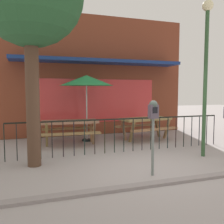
% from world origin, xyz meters
% --- Properties ---
extents(ground, '(40.00, 40.00, 0.00)m').
position_xyz_m(ground, '(0.00, 0.00, 0.00)').
color(ground, '#9E9594').
extents(pub_storefront, '(7.48, 1.48, 4.68)m').
position_xyz_m(pub_storefront, '(0.00, 4.84, 2.34)').
color(pub_storefront, '#392718').
rests_on(pub_storefront, ground).
extents(patio_fence_front, '(6.31, 0.04, 0.97)m').
position_xyz_m(patio_fence_front, '(0.00, 1.63, 0.66)').
color(patio_fence_front, black).
rests_on(patio_fence_front, ground).
extents(picnic_table_left, '(1.90, 1.49, 0.79)m').
position_xyz_m(picnic_table_left, '(-1.30, 3.12, 0.61)').
color(picnic_table_left, '#A06D55').
rests_on(picnic_table_left, ground).
extents(picnic_table_right, '(1.98, 1.61, 0.79)m').
position_xyz_m(picnic_table_right, '(1.39, 3.07, 0.61)').
color(picnic_table_right, '#937D4B').
rests_on(picnic_table_right, ground).
extents(patio_umbrella, '(1.84, 1.84, 2.28)m').
position_xyz_m(patio_umbrella, '(-0.66, 3.50, 2.09)').
color(patio_umbrella, black).
rests_on(patio_umbrella, ground).
extents(parking_meter_far, '(0.18, 0.17, 1.55)m').
position_xyz_m(parking_meter_far, '(-0.15, -0.39, 1.20)').
color(parking_meter_far, slate).
rests_on(parking_meter_far, ground).
extents(street_lamp, '(0.28, 0.28, 4.05)m').
position_xyz_m(street_lamp, '(1.85, 0.52, 2.63)').
color(street_lamp, '#2F522F').
rests_on(street_lamp, ground).
extents(curb_edge, '(10.48, 0.20, 0.11)m').
position_xyz_m(curb_edge, '(0.00, -0.89, 0.00)').
color(curb_edge, gray).
rests_on(curb_edge, ground).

